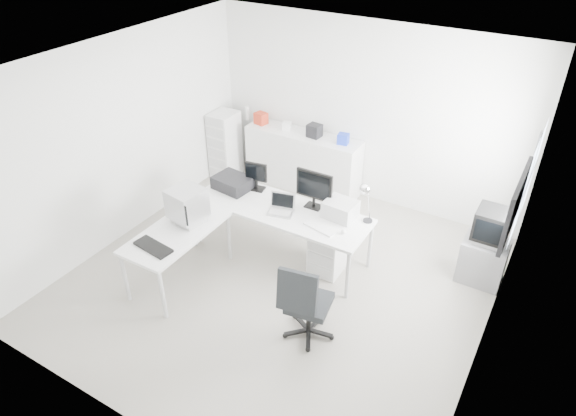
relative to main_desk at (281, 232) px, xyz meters
The scene contains 30 objects.
floor 0.67m from the main_desk, 60.71° to the right, with size 5.00×5.00×0.01m, color #BBB8A8.
ceiling 2.49m from the main_desk, 60.71° to the right, with size 5.00×5.00×0.01m, color white.
back_wall 2.28m from the main_desk, 82.40° to the left, with size 5.00×0.02×2.80m, color white.
left_wall 2.50m from the main_desk, 167.85° to the right, with size 0.02×5.00×2.80m, color white.
right_wall 2.99m from the main_desk, ahead, with size 0.02×5.00×2.80m, color white.
window 3.09m from the main_desk, 14.67° to the left, with size 0.02×1.20×1.10m, color white, non-canonical shape.
wall_picture 3.16m from the main_desk, ahead, with size 0.04×0.90×0.60m, color black, non-canonical shape.
main_desk is the anchor object (origin of this frame).
side_desk 1.39m from the main_desk, 127.69° to the right, with size 0.70×1.40×0.75m, color silver, non-canonical shape.
drawer_pedestal 0.71m from the main_desk, ahead, with size 0.40×0.50×0.60m, color silver.
inkjet_printer 0.97m from the main_desk, behind, with size 0.50×0.39×0.18m, color black.
lcd_monitor_small 0.83m from the main_desk, 155.56° to the left, with size 0.31×0.18×0.39m, color black, non-canonical shape.
lcd_monitor_large 0.77m from the main_desk, 35.54° to the left, with size 0.51×0.20×0.53m, color black, non-canonical shape.
laptop 0.50m from the main_desk, 63.43° to the right, with size 0.34×0.35×0.23m, color #B7B7BA, non-canonical shape.
white_keyboard 0.77m from the main_desk, 12.99° to the right, with size 0.44×0.14×0.02m, color silver.
white_mouse 1.04m from the main_desk, ahead, with size 0.06×0.06×0.06m, color silver.
laser_printer 0.92m from the main_desk, 16.35° to the left, with size 0.39×0.33×0.22m, color #B7B7B7.
desk_lamp 1.29m from the main_desk, 15.26° to the left, with size 0.15×0.15×0.46m, color silver, non-canonical shape.
crt_monitor 1.34m from the main_desk, 135.00° to the right, with size 0.37×0.37×0.43m, color #B7B7BA, non-canonical shape.
black_keyboard 1.77m from the main_desk, 119.54° to the right, with size 0.50×0.20×0.03m, color black.
office_chair 1.52m from the main_desk, 47.10° to the right, with size 0.60×0.60×1.03m, color #25282A, non-canonical shape.
tv_cabinet 2.63m from the main_desk, 18.91° to the left, with size 0.55×0.45×0.60m, color gray.
crt_tv 2.67m from the main_desk, 18.91° to the left, with size 0.50×0.48×0.45m, color black, non-canonical shape.
sideboard 1.88m from the main_desk, 110.37° to the left, with size 1.94×0.48×0.97m, color silver.
clutter_box_a 2.38m from the main_desk, 129.55° to the left, with size 0.19×0.17×0.19m, color red.
clutter_box_b 2.11m from the main_desk, 118.44° to the left, with size 0.14×0.12×0.14m, color silver.
clutter_box_c 1.95m from the main_desk, 104.44° to the left, with size 0.20×0.19×0.20m, color black.
clutter_box_d 1.89m from the main_desk, 88.48° to the left, with size 0.16×0.14×0.16m, color #1C37C6.
clutter_bottle 2.61m from the main_desk, 134.25° to the left, with size 0.07×0.07×0.22m, color silver.
filing_cabinet 2.50m from the main_desk, 143.92° to the left, with size 0.40×0.47×1.14m, color silver.
Camera 1 is at (2.68, -4.35, 4.42)m, focal length 32.00 mm.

